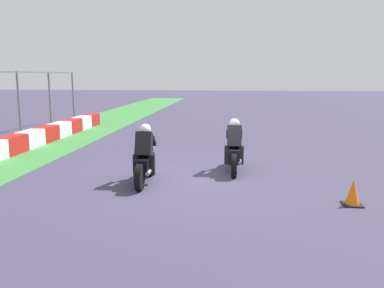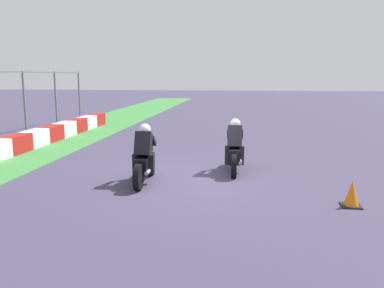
{
  "view_description": "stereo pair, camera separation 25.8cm",
  "coord_description": "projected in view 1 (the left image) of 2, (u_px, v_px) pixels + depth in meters",
  "views": [
    {
      "loc": [
        -10.21,
        -1.02,
        2.73
      ],
      "look_at": [
        0.19,
        0.07,
        0.9
      ],
      "focal_mm": 37.02,
      "sensor_mm": 36.0,
      "label": 1
    },
    {
      "loc": [
        -10.18,
        -1.27,
        2.73
      ],
      "look_at": [
        0.19,
        0.07,
        0.9
      ],
      "focal_mm": 37.02,
      "sensor_mm": 36.0,
      "label": 2
    }
  ],
  "objects": [
    {
      "name": "rider_lane_b",
      "position": [
        145.0,
        159.0,
        10.05
      ],
      "size": [
        2.04,
        0.55,
        1.51
      ],
      "rotation": [
        0.0,
        0.0,
        0.03
      ],
      "color": "black",
      "rests_on": "ground_plane"
    },
    {
      "name": "traffic_cone",
      "position": [
        353.0,
        193.0,
        8.37
      ],
      "size": [
        0.4,
        0.4,
        0.56
      ],
      "color": "black",
      "rests_on": "ground_plane"
    },
    {
      "name": "ground_plane",
      "position": [
        194.0,
        178.0,
        10.57
      ],
      "size": [
        120.0,
        120.0,
        0.0
      ],
      "primitive_type": "plane",
      "color": "#423B56"
    },
    {
      "name": "rider_lane_a",
      "position": [
        234.0,
        150.0,
        11.27
      ],
      "size": [
        2.04,
        0.54,
        1.51
      ],
      "rotation": [
        0.0,
        0.0,
        0.01
      ],
      "color": "black",
      "rests_on": "ground_plane"
    }
  ]
}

